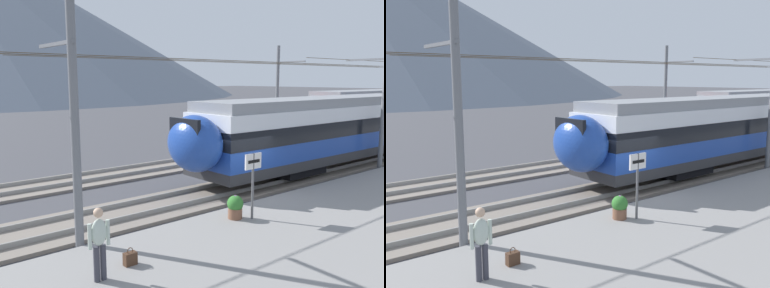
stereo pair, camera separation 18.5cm
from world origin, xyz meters
TOP-DOWN VIEW (x-y plane):
  - ground_plane at (0.00, 0.00)m, footprint 400.00×400.00m
  - platform_slab at (0.00, -5.45)m, footprint 120.00×8.97m
  - track_near at (0.00, 1.31)m, footprint 120.00×3.00m
  - track_far at (0.00, 7.00)m, footprint 120.00×3.00m
  - train_near_platform at (12.56, 1.31)m, footprint 29.86×2.93m
  - catenary_mast_west at (-7.39, -0.62)m, footprint 39.60×2.38m
  - catenary_mast_mid at (9.12, -0.63)m, footprint 39.60×2.38m
  - catenary_mast_far_side at (12.83, 9.06)m, footprint 39.60×2.53m
  - platform_sign at (-2.16, -2.31)m, footprint 0.70×0.08m
  - passenger_walking at (-7.94, -3.09)m, footprint 0.53×0.22m
  - handbag_beside_passenger at (-7.01, -2.82)m, footprint 0.32×0.18m
  - potted_plant_platform_edge at (-2.58, -1.96)m, footprint 0.53×0.53m

SIDE VIEW (x-z plane):
  - ground_plane at x=0.00m, z-range 0.00..0.00m
  - track_near at x=0.00m, z-range -0.07..0.21m
  - track_far at x=0.00m, z-range -0.07..0.21m
  - platform_slab at x=0.00m, z-range 0.00..0.30m
  - handbag_beside_passenger at x=-7.01m, z-range 0.24..0.69m
  - potted_plant_platform_edge at x=-2.58m, z-range 0.33..1.10m
  - passenger_walking at x=-7.94m, z-range 0.40..2.09m
  - platform_sign at x=-2.16m, z-range 0.80..2.95m
  - train_near_platform at x=12.56m, z-range 0.09..4.36m
  - catenary_mast_far_side at x=12.83m, z-range 0.24..7.43m
  - catenary_mast_west at x=-7.39m, z-range 0.15..8.14m
  - catenary_mast_mid at x=9.12m, z-range 0.14..8.31m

